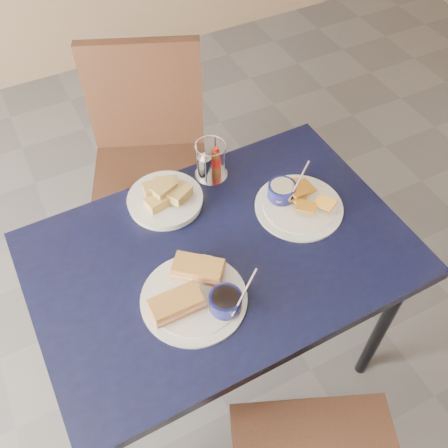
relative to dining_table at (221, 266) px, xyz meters
name	(u,v)px	position (x,y,z in m)	size (l,w,h in m)	color
ground	(229,412)	(-0.07, -0.21, -0.68)	(6.00, 6.00, 0.00)	#4D4D52
dining_table	(221,266)	(0.00, 0.00, 0.00)	(1.12, 0.76, 0.75)	black
chair_far	(141,149)	(0.00, 0.74, -0.12)	(0.59, 0.60, 0.97)	black
sandwich_plate	(197,293)	(-0.13, -0.11, 0.10)	(0.31, 0.30, 0.12)	white
plantain_plate	(294,200)	(0.29, 0.06, 0.09)	(0.28, 0.28, 0.12)	white
bread_basket	(165,197)	(-0.07, 0.26, 0.10)	(0.24, 0.24, 0.08)	white
condiment_caddy	(209,163)	(0.11, 0.30, 0.13)	(0.11, 0.11, 0.14)	silver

